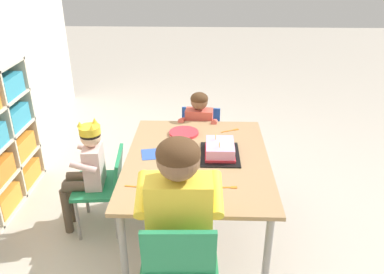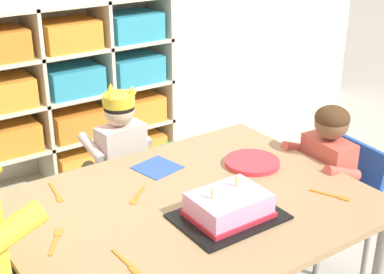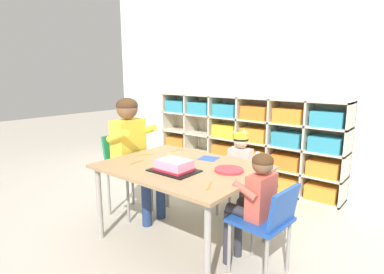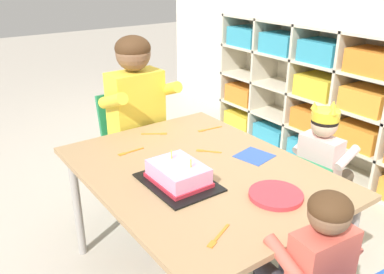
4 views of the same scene
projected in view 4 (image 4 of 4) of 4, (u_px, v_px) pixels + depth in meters
storage_cubby_shelf at (350, 108)px, 2.86m from camera, size 2.38×0.31×1.04m
activity_table at (199, 180)px, 1.80m from camera, size 1.17×0.90×0.62m
classroom_chair_blue at (309, 190)px, 2.14m from camera, size 0.40×0.36×0.57m
child_with_crown at (324, 158)px, 2.14m from camera, size 0.31×0.31×0.81m
classroom_chair_adult_side at (134, 139)px, 2.43m from camera, size 0.35×0.37×0.75m
adult_helper_seated at (142, 111)px, 2.27m from camera, size 0.44×0.41×1.09m
guest_at_table_side at (309, 263)px, 1.36m from camera, size 0.31×0.31×0.82m
birthday_cake_on_tray at (178, 175)px, 1.65m from camera, size 0.33×0.25×0.12m
paper_plate_stack at (276, 195)px, 1.56m from camera, size 0.21×0.21×0.02m
paper_napkin_square at (254, 156)px, 1.90m from camera, size 0.17×0.17×0.00m
fork_at_table_front_edge at (207, 151)px, 1.94m from camera, size 0.10×0.09×0.00m
fork_near_cake_tray at (209, 129)px, 2.20m from camera, size 0.03×0.15×0.00m
fork_by_napkin at (218, 237)px, 1.34m from camera, size 0.07×0.13×0.00m
fork_scattered_mid_table at (156, 134)px, 2.14m from camera, size 0.09×0.12×0.00m
fork_beside_plate_stack at (130, 152)px, 1.93m from camera, size 0.02×0.14×0.00m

